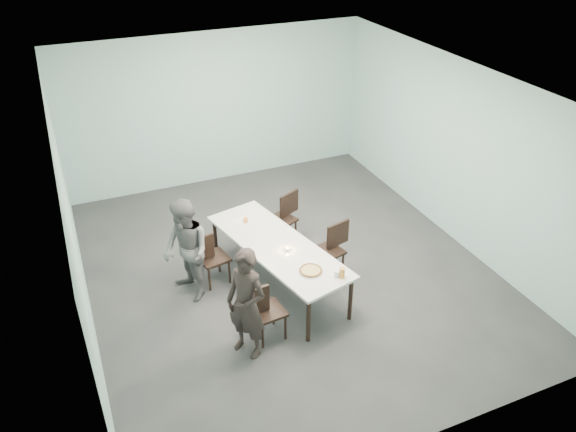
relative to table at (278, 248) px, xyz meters
name	(u,v)px	position (x,y,z in m)	size (l,w,h in m)	color
ground	(288,269)	(0.30, 0.32, -0.69)	(7.00, 7.00, 0.00)	#333335
room_shell	(288,153)	(0.30, 0.32, 1.33)	(6.02, 7.02, 3.01)	#A1CAC9
table	(278,248)	(0.00, 0.00, 0.00)	(1.47, 2.74, 0.75)	white
chair_near_left	(262,309)	(-0.62, -0.98, -0.19)	(0.63, 0.46, 0.87)	black
chair_far_left	(208,256)	(-0.93, 0.47, -0.19)	(0.64, 0.49, 0.87)	black
chair_near_right	(332,246)	(0.90, -0.02, -0.19)	(0.65, 0.51, 0.87)	black
chair_far_right	(285,215)	(0.59, 1.13, -0.19)	(0.65, 0.56, 0.87)	black
diner_near	(246,304)	(-0.88, -1.13, 0.09)	(0.57, 0.38, 1.57)	black
diner_far	(186,251)	(-1.28, 0.31, 0.10)	(0.77, 0.60, 1.58)	slate
pizza	(311,271)	(0.17, -0.79, 0.08)	(0.34, 0.34, 0.04)	white
side_plate	(311,263)	(0.26, -0.61, 0.06)	(0.18, 0.18, 0.01)	white
beer_glass	(342,273)	(0.50, -1.07, 0.13)	(0.08, 0.08, 0.15)	orange
water_tumbler	(337,274)	(0.45, -1.03, 0.10)	(0.08, 0.08, 0.09)	silver
tealight	(287,249)	(0.07, -0.20, 0.08)	(0.06, 0.06, 0.05)	silver
amber_tumbler	(246,220)	(-0.22, 0.77, 0.10)	(0.07, 0.07, 0.08)	orange
menu	(241,221)	(-0.28, 0.85, 0.06)	(0.30, 0.22, 0.01)	silver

